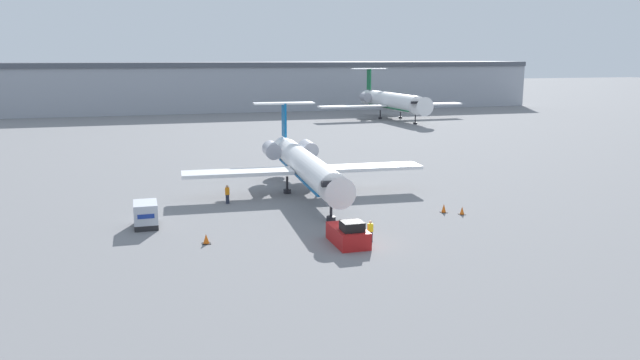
# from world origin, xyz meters

# --- Properties ---
(ground_plane) EXTENTS (600.00, 600.00, 0.00)m
(ground_plane) POSITION_xyz_m (0.00, 0.00, 0.00)
(ground_plane) COLOR slate
(terminal_building) EXTENTS (180.00, 16.80, 12.31)m
(terminal_building) POSITION_xyz_m (0.00, 120.00, 6.18)
(terminal_building) COLOR #9EA3AD
(terminal_building) RESTS_ON ground
(airplane_main) EXTENTS (24.79, 27.34, 8.50)m
(airplane_main) POSITION_xyz_m (0.82, 18.33, 3.08)
(airplane_main) COLOR white
(airplane_main) RESTS_ON ground
(pushback_tug) EXTENTS (2.24, 4.26, 1.99)m
(pushback_tug) POSITION_xyz_m (-0.59, 0.34, 0.75)
(pushback_tug) COLOR #B21919
(pushback_tug) RESTS_ON ground
(luggage_cart) EXTENTS (1.89, 3.04, 2.08)m
(luggage_cart) POSITION_xyz_m (-15.09, 9.64, 1.04)
(luggage_cart) COLOR #232326
(luggage_cart) RESTS_ON ground
(worker_near_tug) EXTENTS (0.40, 0.24, 1.70)m
(worker_near_tug) POSITION_xyz_m (1.19, 0.35, 0.89)
(worker_near_tug) COLOR #232838
(worker_near_tug) RESTS_ON ground
(worker_by_wing) EXTENTS (0.40, 0.26, 1.84)m
(worker_by_wing) POSITION_xyz_m (-7.45, 15.98, 0.97)
(worker_by_wing) COLOR #232838
(worker_by_wing) RESTS_ON ground
(traffic_cone_left) EXTENTS (0.64, 0.64, 0.76)m
(traffic_cone_left) POSITION_xyz_m (-10.84, 3.45, 0.36)
(traffic_cone_left) COLOR black
(traffic_cone_left) RESTS_ON ground
(traffic_cone_right) EXTENTS (0.57, 0.57, 0.80)m
(traffic_cone_right) POSITION_xyz_m (10.84, 7.03, 0.38)
(traffic_cone_right) COLOR black
(traffic_cone_right) RESTS_ON ground
(traffic_cone_mid) EXTENTS (0.54, 0.54, 0.73)m
(traffic_cone_mid) POSITION_xyz_m (12.07, 5.92, 0.35)
(traffic_cone_mid) COLOR black
(traffic_cone_mid) RESTS_ON ground
(airplane_parked_far_left) EXTENTS (34.17, 30.24, 10.95)m
(airplane_parked_far_left) POSITION_xyz_m (39.49, 86.99, 3.92)
(airplane_parked_far_left) COLOR white
(airplane_parked_far_left) RESTS_ON ground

